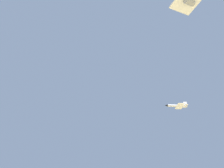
% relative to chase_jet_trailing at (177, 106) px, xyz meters
% --- Properties ---
extents(chase_jet_trailing, '(13.32, 12.30, 4.00)m').
position_rel_chase_jet_trailing_xyz_m(chase_jet_trailing, '(0.00, 0.00, 0.00)').
color(chase_jet_trailing, silver).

